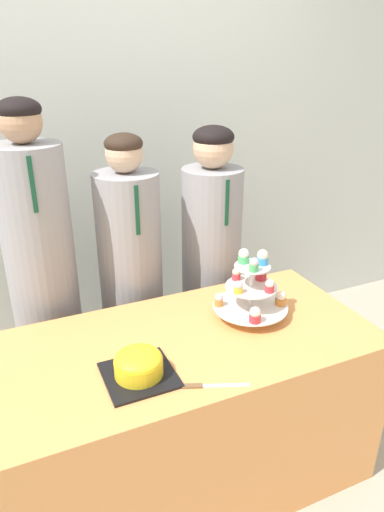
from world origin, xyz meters
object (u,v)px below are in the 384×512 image
Objects in this scene: cupcake_stand at (252,288)px; student_0 at (45,289)px; student_2 at (211,270)px; round_cake at (139,365)px; cake_knife at (204,386)px; student_1 at (132,288)px.

cupcake_stand is 0.20× the size of student_0.
student_2 is (0.07, 0.53, -0.17)m from cupcake_stand.
student_0 is at bearing 106.42° from round_cake.
student_2 reaches higher than cupcake_stand.
cake_knife is 0.15× the size of student_1.
cupcake_stand is at bearing -55.71° from student_1.
student_2 reaches higher than cake_knife.
cupcake_stand is (0.56, 0.19, 0.08)m from round_cake.
cake_knife is at bearing -117.62° from student_2.
cake_knife is 0.95m from student_0.
cake_knife is 0.14× the size of student_0.
cupcake_stand is 0.22× the size of student_1.
student_1 is 0.99× the size of student_2.
cupcake_stand is 0.56m from student_2.
round_cake is 0.96m from student_2.
student_0 is 0.85m from student_2.
round_cake is at bearing 164.31° from cake_knife.
round_cake is 0.15× the size of student_0.
cake_knife is at bearing -90.93° from student_1.
student_2 is at bearing 48.78° from round_cake.
round_cake is at bearing -105.18° from student_1.
student_2 reaches higher than student_1.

